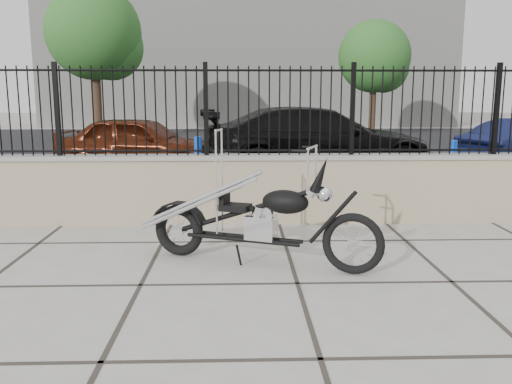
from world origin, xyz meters
The scene contains 12 objects.
ground_plane centered at (0.00, 0.00, 0.00)m, with size 90.00×90.00×0.00m, color #99968E.
parking_lot centered at (0.00, 12.50, 0.00)m, with size 30.00×30.00×0.00m, color black.
retaining_wall centered at (0.00, 2.50, 0.48)m, with size 14.00×0.36×0.96m, color gray.
iron_fence centered at (0.00, 2.50, 1.56)m, with size 14.00×0.08×1.20m, color black.
background_building centered at (0.00, 26.50, 4.00)m, with size 22.00×6.00×8.00m, color beige.
chopper_motorcycle centered at (-0.37, 0.62, 0.73)m, with size 2.43×0.43×1.46m, color black, non-canonical shape.
car_red centered at (-2.84, 7.55, 0.65)m, with size 1.53×3.80×1.30m, color #441809.
car_black centered at (1.19, 7.04, 0.75)m, with size 2.10×5.16×1.50m, color black.
bollard_a centered at (-1.25, 4.20, 0.54)m, with size 0.13×0.13×1.07m, color #0D29CF.
bollard_b centered at (3.32, 4.68, 0.48)m, with size 0.12×0.12×0.96m, color blue.
tree_left centered at (-5.96, 16.12, 4.18)m, with size 3.53×3.53×5.97m.
tree_right centered at (4.74, 16.65, 3.32)m, with size 2.81×2.81×4.74m.
Camera 1 is at (-0.55, -4.93, 1.81)m, focal length 38.00 mm.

